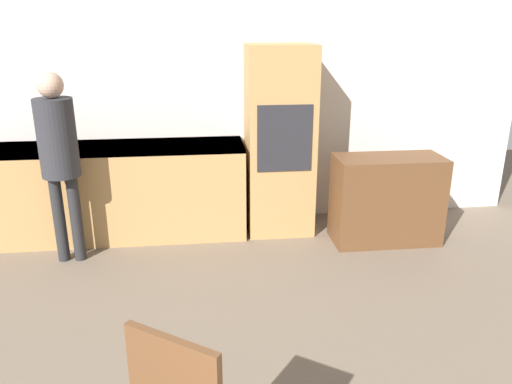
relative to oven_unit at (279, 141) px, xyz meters
name	(u,v)px	position (x,y,z in m)	size (l,w,h in m)	color
wall_back	(220,93)	(-0.53, 0.34, 0.41)	(6.15, 0.05, 2.60)	silver
kitchen_counter	(116,190)	(-1.55, -0.01, -0.43)	(2.41, 0.60, 0.88)	tan
oven_unit	(279,141)	(0.00, 0.00, 0.00)	(0.62, 0.59, 1.77)	tan
sideboard	(386,200)	(0.94, -0.42, -0.48)	(0.97, 0.45, 0.81)	brown
person_standing	(58,148)	(-1.89, -0.50, 0.11)	(0.31, 0.31, 1.60)	#262628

